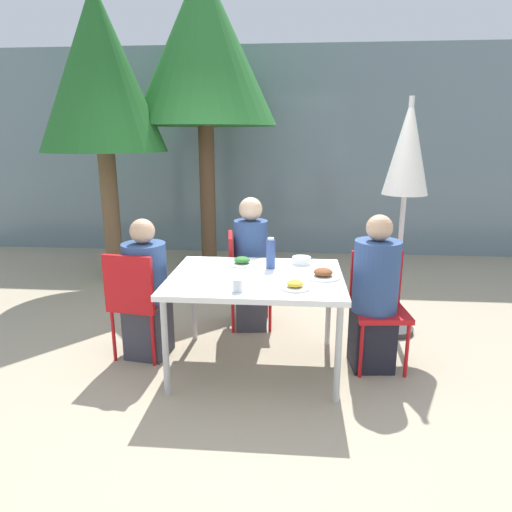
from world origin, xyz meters
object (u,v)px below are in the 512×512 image
object	(u,v)px
bottle	(271,254)
drinking_cup	(238,285)
closed_umbrella	(407,159)
salad_bowl	(302,260)
person_right	(375,298)
chair_right	(378,299)
person_left	(146,293)
person_far	(251,267)
tree_behind_right	(204,47)
chair_far	(242,272)
tree_behind_left	(99,72)
chair_left	(136,297)

from	to	relation	value
bottle	drinking_cup	bearing A→B (deg)	-108.41
closed_umbrella	bottle	size ratio (longest dim) A/B	8.42
salad_bowl	closed_umbrella	bearing A→B (deg)	25.49
person_right	drinking_cup	bearing A→B (deg)	19.35
chair_right	salad_bowl	world-z (taller)	chair_right
person_left	salad_bowl	distance (m)	1.28
person_far	salad_bowl	world-z (taller)	person_far
person_far	closed_umbrella	xyz separation A→B (m)	(1.32, 0.00, 0.97)
tree_behind_right	salad_bowl	bearing A→B (deg)	-62.64
chair_far	drinking_cup	world-z (taller)	chair_far
person_far	chair_right	bearing A→B (deg)	52.04
person_left	tree_behind_left	world-z (taller)	tree_behind_left
chair_left	drinking_cup	world-z (taller)	chair_left
salad_bowl	drinking_cup	bearing A→B (deg)	-121.21
chair_right	bottle	distance (m)	0.91
chair_left	salad_bowl	size ratio (longest dim) A/B	5.85
person_right	tree_behind_right	distance (m)	3.84
person_right	tree_behind_right	bearing A→B (deg)	-61.04
tree_behind_right	chair_far	bearing A→B (deg)	-70.52
drinking_cup	salad_bowl	bearing A→B (deg)	58.79
person_right	bottle	world-z (taller)	person_right
person_left	person_right	distance (m)	1.79
person_far	tree_behind_left	bearing A→B (deg)	-133.12
chair_right	person_right	world-z (taller)	person_right
chair_far	drinking_cup	bearing A→B (deg)	-3.19
chair_right	bottle	world-z (taller)	bottle
closed_umbrella	salad_bowl	size ratio (longest dim) A/B	13.61
chair_right	chair_far	size ratio (longest dim) A/B	1.00
closed_umbrella	tree_behind_right	world-z (taller)	tree_behind_right
chair_left	drinking_cup	distance (m)	1.00
bottle	drinking_cup	world-z (taller)	bottle
chair_left	person_far	world-z (taller)	person_far
chair_left	closed_umbrella	distance (m)	2.50
chair_right	drinking_cup	bearing A→B (deg)	22.26
person_right	chair_far	xyz separation A→B (m)	(-1.09, 0.72, -0.04)
person_right	closed_umbrella	distance (m)	1.25
chair_right	drinking_cup	xyz separation A→B (m)	(-1.03, -0.53, 0.26)
drinking_cup	chair_left	bearing A→B (deg)	153.41
person_left	drinking_cup	bearing A→B (deg)	-23.57
person_left	tree_behind_right	world-z (taller)	tree_behind_right
salad_bowl	person_far	bearing A→B (deg)	137.71
chair_far	tree_behind_left	world-z (taller)	tree_behind_left
person_left	chair_far	distance (m)	0.96
bottle	tree_behind_left	distance (m)	3.13
person_right	tree_behind_right	world-z (taller)	tree_behind_right
person_right	closed_umbrella	xyz separation A→B (m)	(0.32, 0.68, 1.00)
chair_left	bottle	world-z (taller)	bottle
person_right	person_far	bearing A→B (deg)	-39.20
person_right	person_far	world-z (taller)	person_far
tree_behind_left	person_left	bearing A→B (deg)	-61.48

